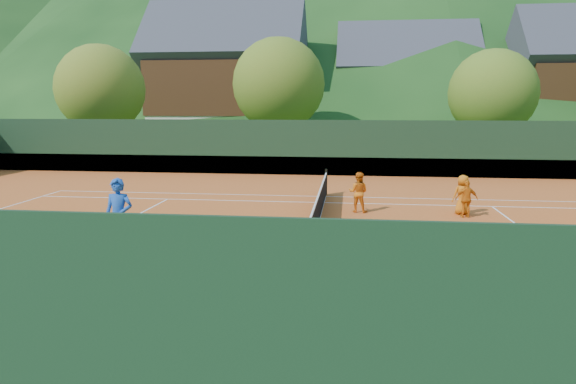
# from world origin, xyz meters

# --- Properties ---
(ground) EXTENTS (400.00, 400.00, 0.00)m
(ground) POSITION_xyz_m (0.00, 0.00, 0.00)
(ground) COLOR #2C5019
(ground) RESTS_ON ground
(clay_court) EXTENTS (40.00, 24.00, 0.02)m
(clay_court) POSITION_xyz_m (0.00, 0.00, 0.01)
(clay_court) COLOR #BC531E
(clay_court) RESTS_ON ground
(coach) EXTENTS (0.74, 0.49, 2.00)m
(coach) POSITION_xyz_m (-4.84, -3.64, 1.02)
(coach) COLOR #1A4FAE
(coach) RESTS_ON clay_court
(student_a) EXTENTS (0.81, 0.70, 1.45)m
(student_a) POSITION_xyz_m (1.32, 2.50, 0.74)
(student_a) COLOR orange
(student_a) RESTS_ON clay_court
(student_b) EXTENTS (0.78, 0.38, 1.29)m
(student_b) POSITION_xyz_m (4.99, 2.03, 0.67)
(student_b) COLOR orange
(student_b) RESTS_ON clay_court
(student_c) EXTENTS (0.78, 0.60, 1.41)m
(student_c) POSITION_xyz_m (4.95, 2.53, 0.72)
(student_c) COLOR orange
(student_c) RESTS_ON clay_court
(tennis_ball_1) EXTENTS (0.07, 0.07, 0.07)m
(tennis_ball_1) POSITION_xyz_m (1.38, -4.18, 0.05)
(tennis_ball_1) COLOR yellow
(tennis_ball_1) RESTS_ON clay_court
(tennis_ball_2) EXTENTS (0.07, 0.07, 0.07)m
(tennis_ball_2) POSITION_xyz_m (-3.05, -7.87, 0.05)
(tennis_ball_2) COLOR yellow
(tennis_ball_2) RESTS_ON clay_court
(tennis_ball_3) EXTENTS (0.07, 0.07, 0.07)m
(tennis_ball_3) POSITION_xyz_m (5.26, -0.88, 0.05)
(tennis_ball_3) COLOR yellow
(tennis_ball_3) RESTS_ON clay_court
(tennis_ball_4) EXTENTS (0.07, 0.07, 0.07)m
(tennis_ball_4) POSITION_xyz_m (5.66, -1.05, 0.05)
(tennis_ball_4) COLOR yellow
(tennis_ball_4) RESTS_ON clay_court
(tennis_ball_5) EXTENTS (0.07, 0.07, 0.07)m
(tennis_ball_5) POSITION_xyz_m (1.80, -4.80, 0.05)
(tennis_ball_5) COLOR yellow
(tennis_ball_5) RESTS_ON clay_court
(tennis_ball_6) EXTENTS (0.07, 0.07, 0.07)m
(tennis_ball_6) POSITION_xyz_m (-0.15, -2.63, 0.05)
(tennis_ball_6) COLOR yellow
(tennis_ball_6) RESTS_ON clay_court
(tennis_ball_7) EXTENTS (0.07, 0.07, 0.07)m
(tennis_ball_7) POSITION_xyz_m (-4.25, -6.80, 0.05)
(tennis_ball_7) COLOR yellow
(tennis_ball_7) RESTS_ON clay_court
(tennis_ball_8) EXTENTS (0.07, 0.07, 0.07)m
(tennis_ball_8) POSITION_xyz_m (1.83, -6.13, 0.05)
(tennis_ball_8) COLOR yellow
(tennis_ball_8) RESTS_ON clay_court
(tennis_ball_9) EXTENTS (0.07, 0.07, 0.07)m
(tennis_ball_9) POSITION_xyz_m (5.79, -1.78, 0.05)
(tennis_ball_9) COLOR yellow
(tennis_ball_9) RESTS_ON clay_court
(tennis_ball_10) EXTENTS (0.07, 0.07, 0.07)m
(tennis_ball_10) POSITION_xyz_m (-4.23, -5.78, 0.05)
(tennis_ball_10) COLOR yellow
(tennis_ball_10) RESTS_ON clay_court
(tennis_ball_11) EXTENTS (0.07, 0.07, 0.07)m
(tennis_ball_11) POSITION_xyz_m (3.53, -4.30, 0.05)
(tennis_ball_11) COLOR yellow
(tennis_ball_11) RESTS_ON clay_court
(tennis_ball_12) EXTENTS (0.07, 0.07, 0.07)m
(tennis_ball_12) POSITION_xyz_m (0.82, -6.84, 0.05)
(tennis_ball_12) COLOR yellow
(tennis_ball_12) RESTS_ON clay_court
(tennis_ball_13) EXTENTS (0.07, 0.07, 0.07)m
(tennis_ball_13) POSITION_xyz_m (-3.11, -4.60, 0.05)
(tennis_ball_13) COLOR yellow
(tennis_ball_13) RESTS_ON clay_court
(tennis_ball_14) EXTENTS (0.07, 0.07, 0.07)m
(tennis_ball_14) POSITION_xyz_m (-6.84, -2.65, 0.05)
(tennis_ball_14) COLOR yellow
(tennis_ball_14) RESTS_ON clay_court
(tennis_ball_15) EXTENTS (0.07, 0.07, 0.07)m
(tennis_ball_15) POSITION_xyz_m (-7.94, -2.85, 0.05)
(tennis_ball_15) COLOR yellow
(tennis_ball_15) RESTS_ON clay_court
(tennis_ball_16) EXTENTS (0.07, 0.07, 0.07)m
(tennis_ball_16) POSITION_xyz_m (4.24, -6.49, 0.05)
(tennis_ball_16) COLOR yellow
(tennis_ball_16) RESTS_ON clay_court
(tennis_ball_17) EXTENTS (0.07, 0.07, 0.07)m
(tennis_ball_17) POSITION_xyz_m (0.87, -5.63, 0.05)
(tennis_ball_17) COLOR yellow
(tennis_ball_17) RESTS_ON clay_court
(tennis_ball_19) EXTENTS (0.07, 0.07, 0.07)m
(tennis_ball_19) POSITION_xyz_m (1.32, -2.26, 0.05)
(tennis_ball_19) COLOR yellow
(tennis_ball_19) RESTS_ON clay_court
(tennis_ball_20) EXTENTS (0.07, 0.07, 0.07)m
(tennis_ball_20) POSITION_xyz_m (-5.58, -6.20, 0.05)
(tennis_ball_20) COLOR yellow
(tennis_ball_20) RESTS_ON clay_court
(tennis_ball_21) EXTENTS (0.07, 0.07, 0.07)m
(tennis_ball_21) POSITION_xyz_m (-3.25, -9.15, 0.05)
(tennis_ball_21) COLOR yellow
(tennis_ball_21) RESTS_ON clay_court
(court_lines) EXTENTS (23.83, 11.03, 0.00)m
(court_lines) POSITION_xyz_m (0.00, 0.00, 0.02)
(court_lines) COLOR white
(court_lines) RESTS_ON clay_court
(tennis_net) EXTENTS (0.10, 12.07, 1.10)m
(tennis_net) POSITION_xyz_m (0.00, 0.00, 0.52)
(tennis_net) COLOR black
(tennis_net) RESTS_ON clay_court
(perimeter_fence) EXTENTS (40.40, 24.24, 3.00)m
(perimeter_fence) POSITION_xyz_m (0.00, 0.00, 1.27)
(perimeter_fence) COLOR black
(perimeter_fence) RESTS_ON clay_court
(ball_hopper) EXTENTS (0.57, 0.57, 1.00)m
(ball_hopper) POSITION_xyz_m (-6.75, -3.44, 0.77)
(ball_hopper) COLOR black
(ball_hopper) RESTS_ON clay_court
(chalet_left) EXTENTS (13.80, 9.93, 12.92)m
(chalet_left) POSITION_xyz_m (-10.00, 30.00, 5.65)
(chalet_left) COLOR beige
(chalet_left) RESTS_ON ground
(chalet_mid) EXTENTS (12.65, 8.82, 11.45)m
(chalet_mid) POSITION_xyz_m (6.00, 34.00, 4.99)
(chalet_mid) COLOR beige
(chalet_mid) RESTS_ON ground
(tree_a) EXTENTS (6.00, 6.00, 7.88)m
(tree_a) POSITION_xyz_m (-16.00, 18.00, 4.87)
(tree_a) COLOR #3D2918
(tree_a) RESTS_ON ground
(tree_b) EXTENTS (6.40, 6.40, 8.40)m
(tree_b) POSITION_xyz_m (-4.00, 20.00, 5.19)
(tree_b) COLOR #3E2818
(tree_b) RESTS_ON ground
(tree_c) EXTENTS (5.60, 5.60, 7.35)m
(tree_c) POSITION_xyz_m (10.00, 19.00, 4.54)
(tree_c) COLOR #3E2719
(tree_c) RESTS_ON ground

